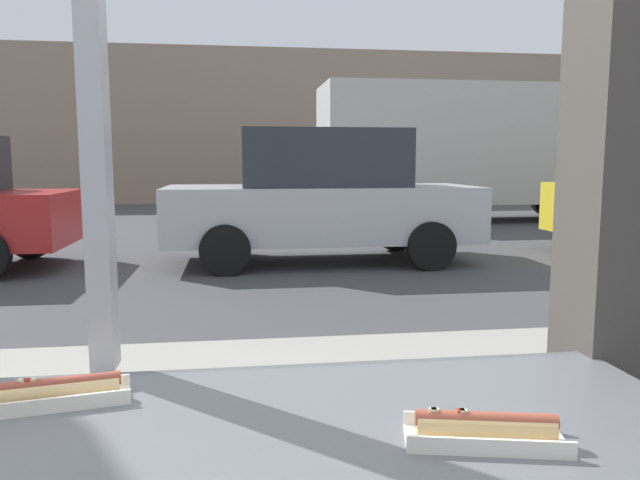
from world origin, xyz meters
name	(u,v)px	position (x,y,z in m)	size (l,w,h in m)	color
ground_plane	(217,256)	(0.00, 8.00, 0.00)	(60.00, 60.00, 0.00)	#424244
sidewalk_strip	(179,441)	(0.00, 1.60, 0.08)	(16.00, 2.80, 0.15)	#9E998E
building_facade_far	(225,127)	(0.00, 20.28, 2.60)	(28.00, 1.20, 5.20)	gray
hotdog_tray_near	(55,392)	(-0.05, -0.12, 0.99)	(0.27, 0.14, 0.05)	silver
hotdog_tray_far	(485,429)	(0.67, -0.38, 0.99)	(0.27, 0.15, 0.05)	silver
parked_car_silver	(321,197)	(1.48, 7.22, 0.92)	(4.28, 1.93, 1.84)	#BCBCC1
box_truck	(462,149)	(5.66, 12.78, 1.70)	(7.09, 2.44, 3.16)	beige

